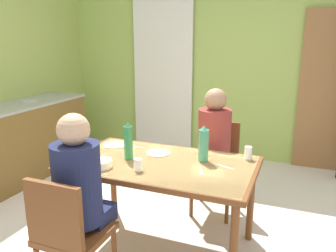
# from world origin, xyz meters

# --- Properties ---
(ground_plane) EXTENTS (6.53, 6.53, 0.00)m
(ground_plane) POSITION_xyz_m (0.00, 0.00, 0.00)
(ground_plane) COLOR silver
(wall_back) EXTENTS (4.68, 0.10, 2.78)m
(wall_back) POSITION_xyz_m (0.00, 2.51, 1.39)
(wall_back) COLOR #A4BF5B
(wall_back) RESTS_ON ground_plane
(door_wooden) EXTENTS (0.80, 0.05, 2.00)m
(door_wooden) POSITION_xyz_m (1.53, 2.43, 1.00)
(door_wooden) COLOR #986639
(door_wooden) RESTS_ON ground_plane
(curtain_panel) EXTENTS (0.90, 0.03, 2.34)m
(curtain_panel) POSITION_xyz_m (-0.74, 2.41, 1.17)
(curtain_panel) COLOR white
(curtain_panel) RESTS_ON ground_plane
(kitchen_counter) EXTENTS (0.61, 2.04, 0.91)m
(kitchen_counter) POSITION_xyz_m (-1.91, 0.69, 0.45)
(kitchen_counter) COLOR brown
(kitchen_counter) RESTS_ON ground_plane
(dining_table) EXTENTS (1.44, 0.86, 0.73)m
(dining_table) POSITION_xyz_m (0.22, 0.08, 0.65)
(dining_table) COLOR brown
(dining_table) RESTS_ON ground_plane
(chair_near_diner) EXTENTS (0.40, 0.40, 0.87)m
(chair_near_diner) POSITION_xyz_m (-0.07, -0.70, 0.50)
(chair_near_diner) COLOR brown
(chair_near_diner) RESTS_ON ground_plane
(chair_far_diner) EXTENTS (0.40, 0.40, 0.87)m
(chair_far_diner) POSITION_xyz_m (0.47, 0.86, 0.50)
(chair_far_diner) COLOR brown
(chair_far_diner) RESTS_ON ground_plane
(person_near_diner) EXTENTS (0.30, 0.37, 0.77)m
(person_near_diner) POSITION_xyz_m (-0.07, -0.56, 0.78)
(person_near_diner) COLOR #1E244A
(person_near_diner) RESTS_ON ground_plane
(person_far_diner) EXTENTS (0.30, 0.37, 0.77)m
(person_far_diner) POSITION_xyz_m (0.47, 0.73, 0.78)
(person_far_diner) COLOR maroon
(person_far_diner) RESTS_ON ground_plane
(water_bottle_green_near) EXTENTS (0.07, 0.07, 0.30)m
(water_bottle_green_near) POSITION_xyz_m (-0.04, 0.06, 0.87)
(water_bottle_green_near) COLOR #2A7C48
(water_bottle_green_near) RESTS_ON dining_table
(water_bottle_green_far) EXTENTS (0.08, 0.08, 0.28)m
(water_bottle_green_far) POSITION_xyz_m (0.51, 0.23, 0.86)
(water_bottle_green_far) COLOR #3C9171
(water_bottle_green_far) RESTS_ON dining_table
(serving_bowl_center) EXTENTS (0.17, 0.17, 0.05)m
(serving_bowl_center) POSITION_xyz_m (-0.15, -0.18, 0.75)
(serving_bowl_center) COLOR silver
(serving_bowl_center) RESTS_ON dining_table
(dinner_plate_near_left) EXTENTS (0.19, 0.19, 0.01)m
(dinner_plate_near_left) POSITION_xyz_m (0.13, 0.25, 0.73)
(dinner_plate_near_left) COLOR white
(dinner_plate_near_left) RESTS_ON dining_table
(dinner_plate_near_right) EXTENTS (0.21, 0.21, 0.01)m
(dinner_plate_near_right) POSITION_xyz_m (-0.32, 0.31, 0.73)
(dinner_plate_near_right) COLOR white
(dinner_plate_near_right) RESTS_ON dining_table
(drinking_glass_by_near_diner) EXTENTS (0.06, 0.06, 0.09)m
(drinking_glass_by_near_diner) POSITION_xyz_m (0.14, -0.14, 0.77)
(drinking_glass_by_near_diner) COLOR silver
(drinking_glass_by_near_diner) RESTS_ON dining_table
(drinking_glass_by_far_diner) EXTENTS (0.06, 0.06, 0.10)m
(drinking_glass_by_far_diner) POSITION_xyz_m (0.83, 0.40, 0.78)
(drinking_glass_by_far_diner) COLOR silver
(drinking_glass_by_far_diner) RESTS_ON dining_table
(cutlery_knife_near) EXTENTS (0.14, 0.07, 0.00)m
(cutlery_knife_near) POSITION_xyz_m (0.71, 0.16, 0.73)
(cutlery_knife_near) COLOR silver
(cutlery_knife_near) RESTS_ON dining_table
(cutlery_fork_near) EXTENTS (0.10, 0.13, 0.00)m
(cutlery_fork_near) POSITION_xyz_m (-0.34, 0.01, 0.73)
(cutlery_fork_near) COLOR silver
(cutlery_fork_near) RESTS_ON dining_table
(cutlery_knife_far) EXTENTS (0.15, 0.03, 0.00)m
(cutlery_knife_far) POSITION_xyz_m (-0.10, 0.34, 0.73)
(cutlery_knife_far) COLOR silver
(cutlery_knife_far) RESTS_ON dining_table
(cutlery_fork_far) EXTENTS (0.07, 0.15, 0.00)m
(cutlery_fork_far) POSITION_xyz_m (0.56, 0.01, 0.73)
(cutlery_fork_far) COLOR silver
(cutlery_fork_far) RESTS_ON dining_table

